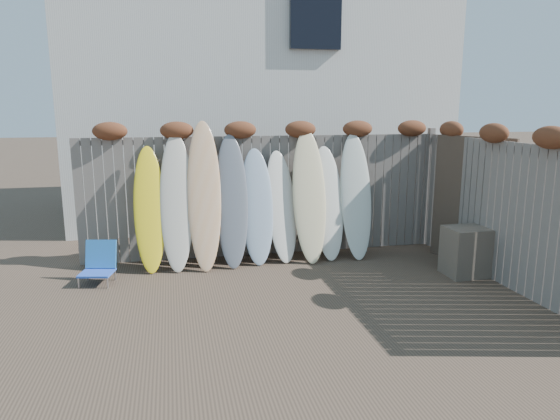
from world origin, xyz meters
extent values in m
plane|color=#493A2D|center=(0.00, 0.00, 0.00)|extent=(80.00, 80.00, 0.00)
cube|color=slate|center=(0.00, 2.40, 1.00)|extent=(6.00, 0.10, 2.00)
cube|color=slate|center=(3.00, 2.40, 1.05)|extent=(0.10, 0.10, 2.10)
ellipsoid|color=brown|center=(-2.40, 2.36, 2.10)|extent=(0.52, 0.28, 0.28)
ellipsoid|color=brown|center=(-1.40, 2.36, 2.10)|extent=(0.52, 0.28, 0.28)
ellipsoid|color=brown|center=(-0.40, 2.36, 2.10)|extent=(0.52, 0.28, 0.28)
ellipsoid|color=brown|center=(0.60, 2.36, 2.10)|extent=(0.52, 0.28, 0.28)
ellipsoid|color=brown|center=(1.60, 2.36, 2.10)|extent=(0.52, 0.28, 0.28)
ellipsoid|color=brown|center=(2.60, 2.36, 2.10)|extent=(0.52, 0.28, 0.28)
cube|color=slate|center=(3.00, 0.20, 1.00)|extent=(0.10, 4.40, 2.00)
ellipsoid|color=brown|center=(2.96, -0.50, 2.10)|extent=(0.28, 0.56, 0.28)
ellipsoid|color=brown|center=(2.96, 0.60, 2.10)|extent=(0.28, 0.56, 0.28)
ellipsoid|color=brown|center=(2.96, 1.70, 2.10)|extent=(0.28, 0.56, 0.28)
cube|color=silver|center=(0.50, 6.50, 3.00)|extent=(8.00, 5.00, 6.00)
cube|color=black|center=(1.30, 3.95, 4.20)|extent=(1.00, 0.12, 1.30)
cube|color=blue|center=(-2.60, 1.41, 0.16)|extent=(0.51, 0.47, 0.03)
cube|color=blue|center=(-2.56, 1.62, 0.38)|extent=(0.46, 0.22, 0.40)
cylinder|color=silver|center=(-2.83, 1.30, 0.08)|extent=(0.03, 0.03, 0.16)
cylinder|color=#B8B9C0|center=(-2.76, 1.62, 0.08)|extent=(0.03, 0.03, 0.16)
cylinder|color=silver|center=(-2.44, 1.21, 0.08)|extent=(0.03, 0.03, 0.16)
cylinder|color=#AEAEB5|center=(-2.37, 1.53, 0.08)|extent=(0.03, 0.03, 0.16)
cube|color=#665A4C|center=(2.72, 0.66, 0.36)|extent=(0.62, 0.52, 0.72)
cube|color=brown|center=(3.08, 1.20, 1.01)|extent=(0.61, 1.25, 2.02)
ellipsoid|color=yellow|center=(-1.86, 1.98, 0.94)|extent=(0.47, 0.68, 1.88)
ellipsoid|color=beige|center=(-1.46, 1.97, 1.04)|extent=(0.55, 0.77, 2.08)
ellipsoid|color=#DF977B|center=(-1.03, 1.95, 1.13)|extent=(0.57, 0.83, 2.26)
ellipsoid|color=slate|center=(-0.61, 1.97, 1.02)|extent=(0.55, 0.76, 2.05)
ellipsoid|color=#99AFC7|center=(-0.20, 2.01, 0.91)|extent=(0.55, 0.67, 1.82)
ellipsoid|color=silver|center=(0.20, 2.02, 0.89)|extent=(0.54, 0.68, 1.77)
ellipsoid|color=beige|center=(0.65, 1.96, 1.05)|extent=(0.59, 0.78, 2.11)
ellipsoid|color=white|center=(0.98, 2.01, 0.92)|extent=(0.53, 0.66, 1.83)
ellipsoid|color=silver|center=(1.46, 1.97, 1.02)|extent=(0.58, 0.77, 2.04)
camera|label=1|loc=(-1.52, -5.69, 2.45)|focal=32.00mm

